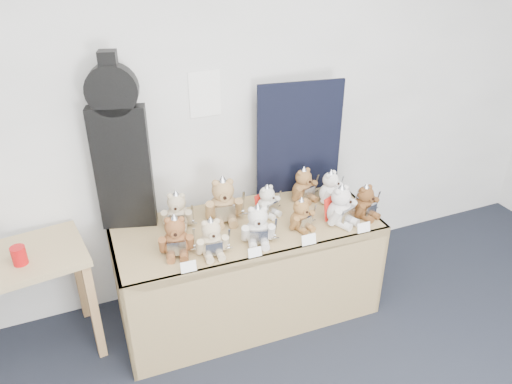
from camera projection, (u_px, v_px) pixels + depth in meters
name	position (u px, v px, depth m)	size (l,w,h in m)	color
room_shell	(205.00, 94.00, 3.20)	(6.00, 6.00, 6.00)	white
display_table	(251.00, 250.00, 3.24)	(1.73, 0.76, 0.71)	#997D4E
side_table	(6.00, 279.00, 2.88)	(0.96, 0.61, 0.75)	tan
guitar_case	(120.00, 147.00, 2.97)	(0.35, 0.19, 1.11)	black
navy_board	(299.00, 139.00, 3.44)	(0.60, 0.02, 0.81)	black
red_cup	(19.00, 256.00, 2.78)	(0.08, 0.08, 0.11)	red
teddy_front_far_left	(176.00, 237.00, 2.90)	(0.23, 0.21, 0.28)	brown
teddy_front_left	(212.00, 239.00, 2.90)	(0.22, 0.18, 0.27)	#C5AF8B
teddy_front_centre	(258.00, 226.00, 3.00)	(0.23, 0.22, 0.28)	silver
teddy_front_right	(301.00, 215.00, 3.15)	(0.20, 0.17, 0.23)	brown
teddy_front_far_right	(341.00, 207.00, 3.19)	(0.25, 0.24, 0.30)	silver
teddy_front_end	(365.00, 203.00, 3.27)	(0.21, 0.20, 0.26)	brown
teddy_back_left	(177.00, 212.00, 3.15)	(0.22, 0.21, 0.27)	#BFAC8B
teddy_back_centre_left	(224.00, 202.00, 3.21)	(0.28, 0.24, 0.34)	#A68153
teddy_back_centre_right	(267.00, 202.00, 3.30)	(0.20, 0.19, 0.24)	beige
teddy_back_right	(304.00, 186.00, 3.47)	(0.22, 0.20, 0.27)	olive
teddy_back_end	(331.00, 188.00, 3.44)	(0.21, 0.21, 0.26)	white
entry_card_a	(189.00, 267.00, 2.78)	(0.09, 0.00, 0.06)	white
entry_card_b	(255.00, 252.00, 2.90)	(0.08, 0.00, 0.06)	white
entry_card_c	(309.00, 240.00, 3.01)	(0.09, 0.00, 0.07)	white
entry_card_d	(364.00, 227.00, 3.13)	(0.09, 0.00, 0.06)	white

